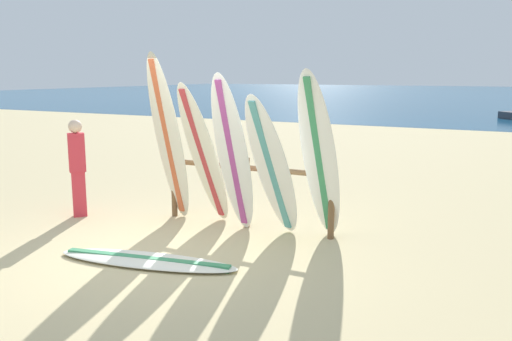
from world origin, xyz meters
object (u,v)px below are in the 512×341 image
object	(u,v)px
surfboard_rack	(247,182)
surfboard_leaning_center	(272,167)
surfboard_leaning_center_left	(233,155)
beachgoer_standing	(77,164)
surfboard_leaning_far_left	(168,138)
surfboard_lying_on_sand	(146,260)
surfboard_leaning_center_right	(319,158)
surfboard_leaning_left	(204,155)

from	to	relation	value
surfboard_rack	surfboard_leaning_center	bearing A→B (deg)	-34.00
surfboard_leaning_center_left	beachgoer_standing	distance (m)	2.73
surfboard_leaning_center_left	surfboard_leaning_far_left	bearing A→B (deg)	171.74
surfboard_leaning_center_left	surfboard_lying_on_sand	distance (m)	1.93
surfboard_leaning_center_right	surfboard_rack	bearing A→B (deg)	168.41
surfboard_leaning_left	surfboard_leaning_center	bearing A→B (deg)	-7.05
surfboard_leaning_far_left	surfboard_leaning_center	bearing A→B (deg)	-5.06
surfboard_leaning_center	beachgoer_standing	bearing A→B (deg)	-174.81
surfboard_leaning_far_left	surfboard_lying_on_sand	bearing A→B (deg)	-62.56
surfboard_rack	surfboard_leaning_left	world-z (taller)	surfboard_leaning_left
surfboard_leaning_left	surfboard_leaning_center_left	bearing A→B (deg)	-15.54
surfboard_leaning_left	surfboard_lying_on_sand	size ratio (longest dim) A/B	0.90
surfboard_leaning_far_left	beachgoer_standing	world-z (taller)	surfboard_leaning_far_left
surfboard_leaning_center_right	surfboard_lying_on_sand	size ratio (longest dim) A/B	0.98
surfboard_leaning_left	surfboard_leaning_center	distance (m)	1.21
surfboard_leaning_center_right	surfboard_leaning_left	bearing A→B (deg)	-179.60
surfboard_leaning_center_left	surfboard_leaning_center	size ratio (longest dim) A/B	1.13
surfboard_rack	surfboard_leaning_center_right	world-z (taller)	surfboard_leaning_center_right
surfboard_leaning_center_right	surfboard_leaning_center_left	bearing A→B (deg)	-171.78
surfboard_rack	surfboard_leaning_far_left	bearing A→B (deg)	-168.47
surfboard_leaning_far_left	surfboard_leaning_left	bearing A→B (deg)	-1.35
surfboard_leaning_center_right	beachgoer_standing	xyz separation A→B (m)	(-3.92, -0.46, -0.32)
surfboard_leaning_far_left	beachgoer_standing	xyz separation A→B (m)	(-1.46, -0.46, -0.44)
surfboard_leaning_far_left	surfboard_leaning_center_left	size ratio (longest dim) A/B	1.13
surfboard_lying_on_sand	beachgoer_standing	xyz separation A→B (m)	(-2.34, 1.25, 0.83)
surfboard_leaning_center	surfboard_leaning_far_left	bearing A→B (deg)	174.94
surfboard_leaning_center_left	beachgoer_standing	bearing A→B (deg)	-174.00
surfboard_leaning_center_left	surfboard_leaning_left	bearing A→B (deg)	164.46
surfboard_leaning_far_left	surfboard_rack	bearing A→B (deg)	11.53
surfboard_leaning_left	surfboard_leaning_center_right	bearing A→B (deg)	0.40
surfboard_lying_on_sand	surfboard_leaning_center	bearing A→B (deg)	58.25
surfboard_leaning_center	beachgoer_standing	xyz separation A→B (m)	(-3.30, -0.30, -0.16)
surfboard_leaning_center_left	surfboard_leaning_center	world-z (taller)	surfboard_leaning_center_left
surfboard_leaning_center_left	surfboard_leaning_center_right	world-z (taller)	surfboard_leaning_center_right
surfboard_rack	surfboard_leaning_center	xyz separation A→B (m)	(0.61, -0.41, 0.34)
surfboard_lying_on_sand	surfboard_leaning_far_left	bearing A→B (deg)	117.44
surfboard_rack	surfboard_leaning_far_left	xyz separation A→B (m)	(-1.23, -0.25, 0.62)
surfboard_leaning_center_left	surfboard_leaning_center	bearing A→B (deg)	1.57
surfboard_rack	surfboard_leaning_left	xyz separation A→B (m)	(-0.58, -0.27, 0.41)
surfboard_leaning_far_left	surfboard_leaning_center_left	xyz separation A→B (m)	(1.24, -0.18, -0.15)
surfboard_leaning_center	beachgoer_standing	world-z (taller)	surfboard_leaning_center
surfboard_leaning_center	surfboard_lying_on_sand	size ratio (longest dim) A/B	0.85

